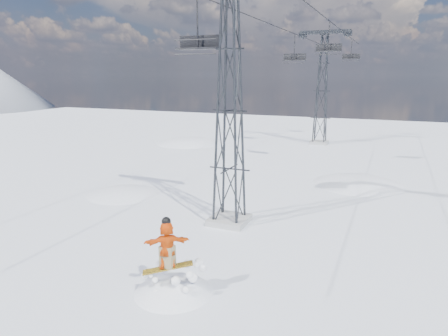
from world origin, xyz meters
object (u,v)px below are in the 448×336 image
Objects in this scene: lift_tower_far at (322,91)px; lift_chair_near at (198,43)px; snowboarder_jump at (175,335)px; lift_tower_near at (230,111)px.

lift_chair_near is at bearing -95.30° from lift_tower_far.
snowboarder_jump is at bearing -88.75° from lift_tower_far.
lift_chair_near is (-2.20, 1.28, 3.16)m from lift_tower_near.
snowboarder_jump is 2.41× the size of lift_chair_near.
lift_tower_far is 32.46m from snowboarder_jump.
snowboarder_jump is at bearing -70.00° from lift_chair_near.
lift_tower_near is 25.00m from lift_tower_far.
lift_tower_near is 9.77m from snowboarder_jump.
lift_chair_near is (-2.20, -23.72, 3.16)m from lift_tower_far.
lift_tower_far is (0.00, 25.00, 0.00)m from lift_tower_near.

